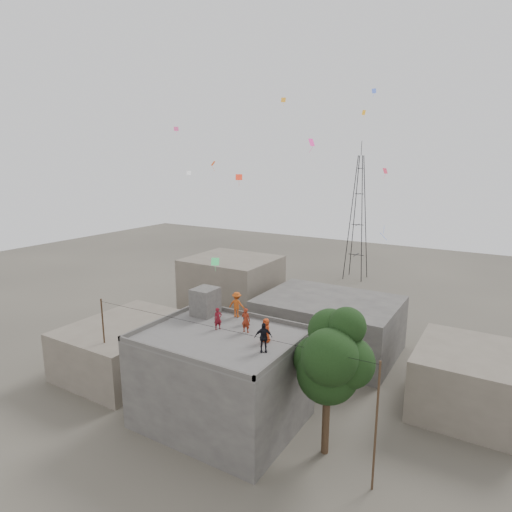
% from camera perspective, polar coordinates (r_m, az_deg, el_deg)
% --- Properties ---
extents(ground, '(140.00, 140.00, 0.00)m').
position_cam_1_polar(ground, '(31.03, -4.55, -20.95)').
color(ground, '#403C34').
rests_on(ground, ground).
extents(main_building, '(10.00, 8.00, 6.10)m').
position_cam_1_polar(main_building, '(29.47, -4.66, -15.99)').
color(main_building, '#464441').
rests_on(main_building, ground).
extents(parapet, '(10.00, 8.00, 0.30)m').
position_cam_1_polar(parapet, '(28.09, -4.77, -10.23)').
color(parapet, '#464441').
rests_on(parapet, main_building).
extents(stair_head_box, '(1.60, 1.80, 2.00)m').
position_cam_1_polar(stair_head_box, '(31.55, -6.77, -6.06)').
color(stair_head_box, '#464441').
rests_on(stair_head_box, main_building).
extents(neighbor_west, '(8.00, 10.00, 4.00)m').
position_cam_1_polar(neighbor_west, '(38.00, -16.68, -11.47)').
color(neighbor_west, '#635A4E').
rests_on(neighbor_west, ground).
extents(neighbor_north, '(12.00, 9.00, 5.00)m').
position_cam_1_polar(neighbor_north, '(40.12, 9.64, -9.04)').
color(neighbor_north, '#464441').
rests_on(neighbor_north, ground).
extents(neighbor_northwest, '(9.00, 8.00, 7.00)m').
position_cam_1_polar(neighbor_northwest, '(46.78, -3.21, -4.46)').
color(neighbor_northwest, '#635A4E').
rests_on(neighbor_northwest, ground).
extents(neighbor_east, '(7.00, 8.00, 4.40)m').
position_cam_1_polar(neighbor_east, '(34.34, 26.55, -14.60)').
color(neighbor_east, '#635A4E').
rests_on(neighbor_east, ground).
extents(tree, '(4.90, 4.60, 9.10)m').
position_cam_1_polar(tree, '(25.42, 10.05, -13.27)').
color(tree, black).
rests_on(tree, ground).
extents(utility_line, '(20.12, 0.62, 7.40)m').
position_cam_1_polar(utility_line, '(27.95, -5.37, -15.86)').
color(utility_line, black).
rests_on(utility_line, ground).
extents(transmission_tower, '(2.97, 2.97, 20.01)m').
position_cam_1_polar(transmission_tower, '(64.43, 13.43, 4.93)').
color(transmission_tower, black).
rests_on(transmission_tower, ground).
extents(person_red_adult, '(0.64, 0.45, 1.67)m').
position_cam_1_polar(person_red_adult, '(28.27, -1.36, -8.55)').
color(person_red_adult, maroon).
rests_on(person_red_adult, main_building).
extents(person_orange_child, '(0.87, 0.73, 1.52)m').
position_cam_1_polar(person_orange_child, '(26.86, 1.34, -9.87)').
color(person_orange_child, '#C63D16').
rests_on(person_orange_child, main_building).
extents(person_dark_child, '(0.72, 0.68, 1.19)m').
position_cam_1_polar(person_dark_child, '(29.72, -1.37, -7.98)').
color(person_dark_child, black).
rests_on(person_dark_child, main_building).
extents(person_dark_adult, '(1.12, 0.93, 1.79)m').
position_cam_1_polar(person_dark_adult, '(25.50, 0.99, -10.79)').
color(person_dark_adult, black).
rests_on(person_dark_adult, main_building).
extents(person_orange_adult, '(1.31, 0.90, 1.86)m').
position_cam_1_polar(person_orange_adult, '(30.95, -2.58, -6.48)').
color(person_orange_adult, '#BE4C15').
rests_on(person_orange_adult, main_building).
extents(person_red_child, '(0.60, 0.65, 1.49)m').
position_cam_1_polar(person_red_child, '(28.88, -5.09, -8.32)').
color(person_red_child, maroon).
rests_on(person_red_child, main_building).
extents(kites, '(20.91, 16.04, 12.92)m').
position_cam_1_polar(kites, '(32.72, 3.41, 12.06)').
color(kites, red).
rests_on(kites, ground).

